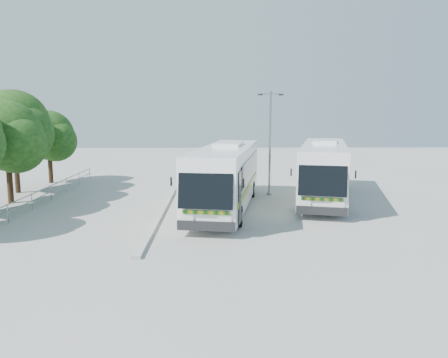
{
  "coord_description": "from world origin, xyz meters",
  "views": [
    {
      "loc": [
        0.84,
        -22.42,
        5.66
      ],
      "look_at": [
        1.32,
        2.49,
        1.9
      ],
      "focal_mm": 35.0,
      "sensor_mm": 36.0,
      "label": 1
    }
  ],
  "objects_px": {
    "coach_main": "(226,175)",
    "lamppost": "(270,139)",
    "coach_adjacent": "(324,169)",
    "tree_far_e": "(49,135)",
    "tree_far_d": "(15,125)",
    "tree_far_c": "(8,136)"
  },
  "relations": [
    {
      "from": "tree_far_e",
      "to": "coach_main",
      "type": "height_order",
      "value": "tree_far_e"
    },
    {
      "from": "lamppost",
      "to": "coach_adjacent",
      "type": "bearing_deg",
      "value": -24.82
    },
    {
      "from": "lamppost",
      "to": "coach_main",
      "type": "bearing_deg",
      "value": -129.29
    },
    {
      "from": "tree_far_e",
      "to": "coach_main",
      "type": "relative_size",
      "value": 0.44
    },
    {
      "from": "tree_far_c",
      "to": "lamppost",
      "type": "distance_m",
      "value": 16.88
    },
    {
      "from": "tree_far_e",
      "to": "tree_far_c",
      "type": "bearing_deg",
      "value": -86.46
    },
    {
      "from": "tree_far_e",
      "to": "lamppost",
      "type": "xyz_separation_m",
      "value": [
        17.21,
        -5.78,
        0.05
      ]
    },
    {
      "from": "coach_adjacent",
      "to": "coach_main",
      "type": "bearing_deg",
      "value": -142.06
    },
    {
      "from": "tree_far_c",
      "to": "lamppost",
      "type": "height_order",
      "value": "lamppost"
    },
    {
      "from": "lamppost",
      "to": "tree_far_e",
      "type": "bearing_deg",
      "value": 158.49
    },
    {
      "from": "tree_far_c",
      "to": "coach_adjacent",
      "type": "distance_m",
      "value": 20.28
    },
    {
      "from": "tree_far_d",
      "to": "tree_far_e",
      "type": "relative_size",
      "value": 1.24
    },
    {
      "from": "coach_adjacent",
      "to": "lamppost",
      "type": "relative_size",
      "value": 1.89
    },
    {
      "from": "tree_far_c",
      "to": "coach_main",
      "type": "relative_size",
      "value": 0.48
    },
    {
      "from": "tree_far_d",
      "to": "coach_main",
      "type": "bearing_deg",
      "value": -20.41
    },
    {
      "from": "tree_far_c",
      "to": "lamppost",
      "type": "bearing_deg",
      "value": 8.25
    },
    {
      "from": "tree_far_c",
      "to": "tree_far_e",
      "type": "bearing_deg",
      "value": 93.54
    },
    {
      "from": "coach_main",
      "to": "lamppost",
      "type": "xyz_separation_m",
      "value": [
        3.11,
        4.23,
        1.91
      ]
    },
    {
      "from": "tree_far_d",
      "to": "coach_main",
      "type": "xyz_separation_m",
      "value": [
        14.78,
        -5.5,
        -2.79
      ]
    },
    {
      "from": "tree_far_d",
      "to": "coach_adjacent",
      "type": "height_order",
      "value": "tree_far_d"
    },
    {
      "from": "coach_main",
      "to": "lamppost",
      "type": "bearing_deg",
      "value": 63.16
    },
    {
      "from": "tree_far_c",
      "to": "coach_main",
      "type": "bearing_deg",
      "value": -7.55
    }
  ]
}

